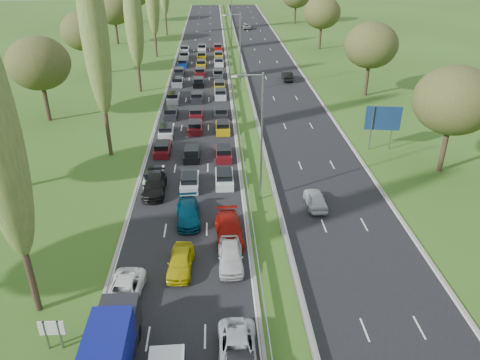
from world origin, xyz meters
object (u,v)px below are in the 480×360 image
object	(u,v)px
direction_sign	(383,120)
blue_lorry	(109,357)
near_car_2	(124,292)
info_sign	(52,331)
near_car_3	(154,186)

from	to	relation	value
direction_sign	blue_lorry	bearing A→B (deg)	-128.94
near_car_2	blue_lorry	xyz separation A→B (m)	(0.41, -6.62, 1.14)
info_sign	direction_sign	size ratio (longest dim) A/B	0.40
near_car_3	blue_lorry	size ratio (longest dim) A/B	0.63
blue_lorry	info_sign	bearing A→B (deg)	146.28
near_car_2	near_car_3	bearing A→B (deg)	92.55
near_car_2	info_sign	size ratio (longest dim) A/B	2.28
near_car_2	info_sign	xyz separation A→B (m)	(-3.43, -4.07, 0.69)
near_car_2	direction_sign	xyz separation A→B (m)	(25.37, 24.27, 2.88)
near_car_3	blue_lorry	world-z (taller)	blue_lorry
near_car_2	near_car_3	xyz separation A→B (m)	(0.41, 15.10, 0.08)
info_sign	near_car_2	bearing A→B (deg)	49.85
direction_sign	near_car_2	bearing A→B (deg)	-136.27
info_sign	direction_sign	xyz separation A→B (m)	(28.80, 28.33, 2.20)
near_car_2	info_sign	world-z (taller)	info_sign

